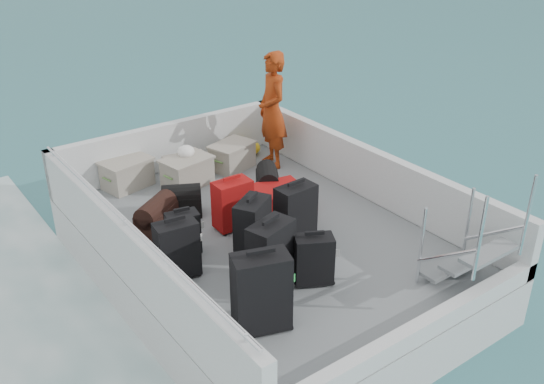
{
  "coord_description": "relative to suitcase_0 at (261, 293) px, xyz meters",
  "views": [
    {
      "loc": [
        -3.68,
        -5.2,
        4.38
      ],
      "look_at": [
        0.3,
        0.24,
        1.0
      ],
      "focal_mm": 40.0,
      "sensor_mm": 36.0,
      "label": 1
    }
  ],
  "objects": [
    {
      "name": "yellow_bag",
      "position": [
        2.33,
        3.56,
        -0.29
      ],
      "size": [
        0.28,
        0.26,
        0.22
      ],
      "primitive_type": "ellipsoid",
      "color": "yellow",
      "rests_on": "deck"
    },
    {
      "name": "crate_3",
      "position": [
        1.79,
        3.29,
        -0.22
      ],
      "size": [
        0.7,
        0.57,
        0.37
      ],
      "primitive_type": "cube",
      "rotation": [
        0.0,
        0.0,
        0.29
      ],
      "color": "#A59C90",
      "rests_on": "deck"
    },
    {
      "name": "suitcase_3",
      "position": [
        0.48,
        0.51,
        -0.03
      ],
      "size": [
        0.55,
        0.41,
        0.75
      ],
      "primitive_type": "cube",
      "rotation": [
        0.0,
        0.0,
        0.28
      ],
      "color": "black",
      "rests_on": "deck"
    },
    {
      "name": "suitcase_0",
      "position": [
        0.0,
        0.0,
        0.0
      ],
      "size": [
        0.59,
        0.45,
        0.81
      ],
      "primitive_type": "cube",
      "rotation": [
        0.0,
        0.0,
        -0.33
      ],
      "color": "black",
      "rests_on": "deck"
    },
    {
      "name": "suitcase_5",
      "position": [
        0.83,
        1.78,
        -0.09
      ],
      "size": [
        0.46,
        0.28,
        0.63
      ],
      "primitive_type": "cube",
      "rotation": [
        0.0,
        0.0,
        -0.02
      ],
      "color": "#980E0B",
      "rests_on": "deck"
    },
    {
      "name": "ground",
      "position": [
        1.05,
        1.44,
        -1.02
      ],
      "size": [
        160.0,
        160.0,
        0.0
      ],
      "primitive_type": "plane",
      "color": "#185556",
      "rests_on": "ground"
    },
    {
      "name": "suitcase_4",
      "position": [
        0.68,
        1.13,
        -0.06
      ],
      "size": [
        0.54,
        0.48,
        0.69
      ],
      "primitive_type": "cube",
      "rotation": [
        0.0,
        0.0,
        0.54
      ],
      "color": "black",
      "rests_on": "deck"
    },
    {
      "name": "suitcase_7",
      "position": [
        1.33,
        1.17,
        -0.07
      ],
      "size": [
        0.49,
        0.29,
        0.66
      ],
      "primitive_type": "cube",
      "rotation": [
        0.0,
        0.0,
        0.05
      ],
      "color": "black",
      "rests_on": "deck"
    },
    {
      "name": "duffel_2",
      "position": [
        1.7,
        2.26,
        -0.24
      ],
      "size": [
        0.53,
        0.59,
        0.32
      ],
      "primitive_type": null,
      "rotation": [
        0.0,
        0.0,
        1.01
      ],
      "color": "black",
      "rests_on": "deck"
    },
    {
      "name": "suitcase_6",
      "position": [
        0.87,
        0.29,
        -0.12
      ],
      "size": [
        0.47,
        0.4,
        0.56
      ],
      "primitive_type": "cube",
      "rotation": [
        0.0,
        0.0,
        -0.49
      ],
      "color": "black",
      "rests_on": "deck"
    },
    {
      "name": "deck",
      "position": [
        1.05,
        1.44,
        -0.41
      ],
      "size": [
        3.3,
        4.7,
        0.02
      ],
      "primitive_type": "cube",
      "color": "gray",
      "rests_on": "ferry_hull"
    },
    {
      "name": "deck_fittings",
      "position": [
        1.4,
        1.11,
        -0.03
      ],
      "size": [
        3.6,
        5.0,
        0.9
      ],
      "color": "silver",
      "rests_on": "deck"
    },
    {
      "name": "duffel_0",
      "position": [
        0.05,
        2.29,
        -0.24
      ],
      "size": [
        0.65,
        0.57,
        0.32
      ],
      "primitive_type": null,
      "rotation": [
        0.0,
        0.0,
        0.58
      ],
      "color": "black",
      "rests_on": "deck"
    },
    {
      "name": "crate_2",
      "position": [
        1.03,
        3.29,
        -0.24
      ],
      "size": [
        0.62,
        0.48,
        0.34
      ],
      "primitive_type": "cube",
      "rotation": [
        0.0,
        0.0,
        -0.17
      ],
      "color": "#A59C90",
      "rests_on": "deck"
    },
    {
      "name": "crate_1",
      "position": [
        0.97,
        3.18,
        -0.21
      ],
      "size": [
        0.7,
        0.54,
        0.38
      ],
      "primitive_type": "cube",
      "rotation": [
        0.0,
        0.0,
        0.18
      ],
      "color": "#A59C90",
      "rests_on": "deck"
    },
    {
      "name": "suitcase_1",
      "position": [
        -0.22,
        1.23,
        -0.07
      ],
      "size": [
        0.47,
        0.31,
        0.66
      ],
      "primitive_type": "cube",
      "rotation": [
        0.0,
        0.0,
        -0.13
      ],
      "color": "black",
      "rests_on": "deck"
    },
    {
      "name": "passenger",
      "position": [
        2.35,
        3.04,
        0.46
      ],
      "size": [
        0.56,
        0.72,
        1.73
      ],
      "primitive_type": "imported",
      "rotation": [
        0.0,
        0.0,
        -1.83
      ],
      "color": "#D84514",
      "rests_on": "deck"
    },
    {
      "name": "white_bag",
      "position": [
        1.03,
        3.29,
        0.02
      ],
      "size": [
        0.24,
        0.24,
        0.18
      ],
      "primitive_type": "ellipsoid",
      "color": "white",
      "rests_on": "crate_2"
    },
    {
      "name": "crate_0",
      "position": [
        0.26,
        3.63,
        -0.21
      ],
      "size": [
        0.71,
        0.56,
        0.38
      ],
      "primitive_type": "cube",
      "rotation": [
        0.0,
        0.0,
        0.21
      ],
      "color": "#A59C90",
      "rests_on": "deck"
    },
    {
      "name": "suitcase_2",
      "position": [
        0.05,
        1.6,
        -0.14
      ],
      "size": [
        0.4,
        0.28,
        0.53
      ],
      "primitive_type": "cube",
      "rotation": [
        0.0,
        0.0,
        -0.2
      ],
      "color": "black",
      "rests_on": "deck"
    },
    {
      "name": "suitcase_8",
      "position": [
        1.48,
        1.85,
        -0.25
      ],
      "size": [
        0.89,
        0.66,
        0.32
      ],
      "primitive_type": "cube",
      "rotation": [
        0.0,
        0.0,
        1.4
      ],
      "color": "#980E0B",
      "rests_on": "deck"
    },
    {
      "name": "ferry_hull",
      "position": [
        1.05,
        1.44,
        -0.72
      ],
      "size": [
        3.6,
        5.0,
        0.6
      ],
      "primitive_type": "cube",
      "color": "silver",
      "rests_on": "ground"
    },
    {
      "name": "duffel_1",
      "position": [
        0.49,
        2.45,
        -0.24
      ],
      "size": [
        0.57,
        0.5,
        0.32
      ],
      "primitive_type": null,
      "rotation": [
        0.0,
        0.0,
        -0.49
      ],
      "color": "black",
      "rests_on": "deck"
    }
  ]
}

